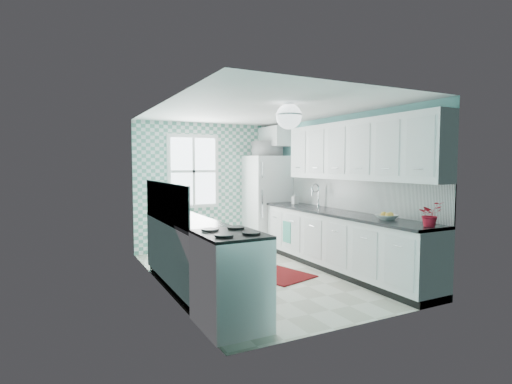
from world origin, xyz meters
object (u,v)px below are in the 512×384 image
fruit_bowl (387,217)px  potted_plant (430,214)px  stove (231,278)px  microwave (267,149)px  ceiling_light (289,116)px  fridge (267,201)px  sink (310,207)px

fruit_bowl → potted_plant: (0.00, -0.69, 0.12)m
stove → microwave: bearing=54.7°
stove → fruit_bowl: bearing=3.8°
ceiling_light → microwave: (1.11, 2.61, -0.32)m
microwave → stove: bearing=56.2°
stove → fruit_bowl: 2.45m
stove → microwave: microwave is taller
potted_plant → microwave: microwave is taller
ceiling_light → fruit_bowl: 1.90m
stove → fridge: bearing=54.7°
ceiling_light → fruit_bowl: ceiling_light is taller
sink → fruit_bowl: size_ratio=1.90×
fruit_bowl → fridge: bearing=91.6°
fridge → microwave: 1.08m
fruit_bowl → ceiling_light: bearing=153.7°
potted_plant → fruit_bowl: bearing=90.0°
stove → potted_plant: (2.40, -0.47, 0.58)m
ceiling_light → microwave: 2.86m
fridge → stove: fridge is taller
fridge → stove: bearing=-123.9°
ceiling_light → stove: ceiling_light is taller
sink → potted_plant: size_ratio=1.75×
fridge → sink: fridge is taller
sink → fridge: bearing=95.7°
stove → fruit_bowl: fruit_bowl is taller
fridge → fruit_bowl: fridge is taller
fridge → potted_plant: (0.09, -3.89, 0.16)m
potted_plant → sink: bearing=89.9°
ceiling_light → sink: bearing=45.4°
fruit_bowl → potted_plant: size_ratio=0.92×
ceiling_light → sink: size_ratio=0.66×
ceiling_light → potted_plant: bearing=-46.8°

